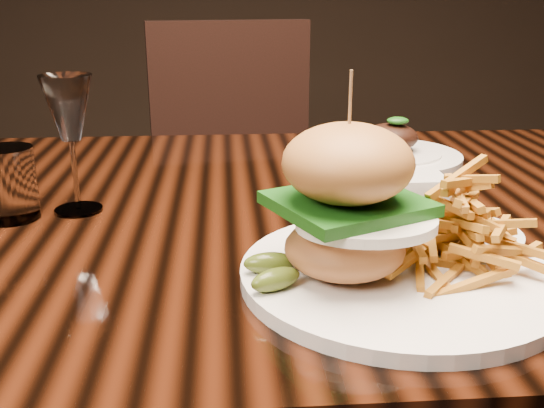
{
  "coord_description": "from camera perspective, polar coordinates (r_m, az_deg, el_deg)",
  "views": [
    {
      "loc": [
        -0.08,
        -0.83,
        1.03
      ],
      "look_at": [
        -0.03,
        -0.17,
        0.81
      ],
      "focal_mm": 42.0,
      "sensor_mm": 36.0,
      "label": 1
    }
  ],
  "objects": [
    {
      "name": "dining_table",
      "position": [
        0.91,
        1.04,
        -4.58
      ],
      "size": [
        1.6,
        0.9,
        0.75
      ],
      "color": "black",
      "rests_on": "ground"
    },
    {
      "name": "side_saucer",
      "position": [
        0.79,
        16.22,
        -2.63
      ],
      "size": [
        0.15,
        0.15,
        0.02
      ],
      "rotation": [
        0.0,
        0.0,
        -0.25
      ],
      "color": "white",
      "rests_on": "dining_table"
    },
    {
      "name": "chair_far",
      "position": [
        1.79,
        -3.03,
        2.69
      ],
      "size": [
        0.52,
        0.53,
        0.95
      ],
      "rotation": [
        0.0,
        0.0,
        0.15
      ],
      "color": "black",
      "rests_on": "ground"
    },
    {
      "name": "far_dish",
      "position": [
        1.1,
        10.45,
        4.4
      ],
      "size": [
        0.24,
        0.24,
        0.08
      ],
      "rotation": [
        0.0,
        0.0,
        -0.31
      ],
      "color": "white",
      "rests_on": "dining_table"
    },
    {
      "name": "ramekin",
      "position": [
        0.93,
        12.99,
        1.55
      ],
      "size": [
        0.09,
        0.09,
        0.03
      ],
      "primitive_type": "cube",
      "rotation": [
        0.0,
        0.0,
        0.23
      ],
      "color": "white",
      "rests_on": "dining_table"
    },
    {
      "name": "water_tumbler",
      "position": [
        0.88,
        -22.53,
        1.69
      ],
      "size": [
        0.07,
        0.07,
        0.09
      ],
      "primitive_type": "cylinder",
      "color": "white",
      "rests_on": "dining_table"
    },
    {
      "name": "wine_glass",
      "position": [
        0.86,
        -17.76,
        7.78
      ],
      "size": [
        0.07,
        0.07,
        0.18
      ],
      "color": "white",
      "rests_on": "dining_table"
    },
    {
      "name": "burger_plate",
      "position": [
        0.64,
        11.51,
        -2.04
      ],
      "size": [
        0.32,
        0.32,
        0.21
      ],
      "rotation": [
        0.0,
        0.0,
        0.22
      ],
      "color": "white",
      "rests_on": "dining_table"
    }
  ]
}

